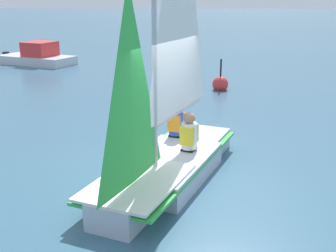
# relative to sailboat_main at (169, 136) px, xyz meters

# --- Properties ---
(ground_plane) EXTENTS (260.00, 260.00, 0.00)m
(ground_plane) POSITION_rel_sailboat_main_xyz_m (-0.03, 0.01, -0.82)
(ground_plane) COLOR #38607A
(sailboat_main) EXTENTS (4.47, 2.78, 5.68)m
(sailboat_main) POSITION_rel_sailboat_main_xyz_m (0.00, 0.00, 0.00)
(sailboat_main) COLOR #B2BCCC
(sailboat_main) RESTS_ON ground_plane
(sailor_helm) EXTENTS (0.41, 0.39, 1.16)m
(sailor_helm) POSITION_rel_sailboat_main_xyz_m (0.39, -0.37, -0.20)
(sailor_helm) COLOR black
(sailor_helm) RESTS_ON ground_plane
(sailor_crew) EXTENTS (0.41, 0.39, 1.16)m
(sailor_crew) POSITION_rel_sailboat_main_xyz_m (1.23, -0.11, -0.20)
(sailor_crew) COLOR black
(sailor_crew) RESTS_ON ground_plane
(motorboat_distant) EXTENTS (3.07, 4.20, 1.13)m
(motorboat_distant) POSITION_rel_sailboat_main_xyz_m (13.68, 7.13, -0.43)
(motorboat_distant) COLOR silver
(motorboat_distant) RESTS_ON ground_plane
(buoy_marker) EXTENTS (0.58, 0.58, 1.20)m
(buoy_marker) POSITION_rel_sailboat_main_xyz_m (7.90, -1.56, -0.61)
(buoy_marker) COLOR red
(buoy_marker) RESTS_ON ground_plane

